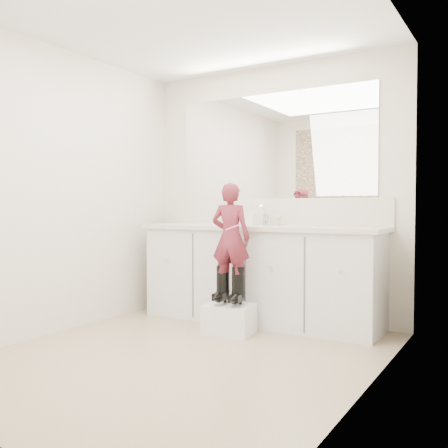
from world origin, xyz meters
The scene contains 17 objects.
floor centered at (0.00, 0.00, 0.00)m, with size 3.00×3.00×0.00m, color #7F6553.
ceiling centered at (0.00, 0.00, 2.40)m, with size 3.00×3.00×0.00m, color white.
wall_back centered at (0.00, 1.50, 1.20)m, with size 2.60×2.60×0.00m, color beige.
wall_left centered at (-1.30, 0.00, 1.20)m, with size 3.00×3.00×0.00m, color beige.
wall_right centered at (1.30, 0.00, 1.20)m, with size 3.00×3.00×0.00m, color beige.
vanity_cabinet centered at (0.00, 1.23, 0.42)m, with size 2.20×0.55×0.85m, color silver.
countertop centered at (0.00, 1.21, 0.87)m, with size 2.28×0.58×0.04m, color beige.
backsplash centered at (0.00, 1.49, 1.02)m, with size 2.28×0.03×0.25m, color beige.
mirror centered at (0.00, 1.49, 1.64)m, with size 2.00×0.02×1.00m, color white.
faucet centered at (0.00, 1.38, 0.94)m, with size 0.08×0.08×0.10m, color silver.
cup centered at (0.16, 1.25, 0.94)m, with size 0.10×0.10×0.09m, color beige.
soap_bottle centered at (-0.11, 1.29, 0.98)m, with size 0.08×0.08×0.17m, color silver.
step_stool centered at (-0.02, 0.71, 0.12)m, with size 0.38×0.32×0.25m, color white.
boot_left centered at (-0.10, 0.73, 0.41)m, with size 0.12×0.21×0.32m, color black, non-canonical shape.
boot_right centered at (0.05, 0.73, 0.41)m, with size 0.12×0.21×0.32m, color black, non-canonical shape.
toddler centered at (-0.02, 0.73, 0.80)m, with size 0.33×0.22×0.91m, color #AA344D.
toothbrush centered at (0.05, 0.65, 0.90)m, with size 0.01×0.01×0.14m, color pink.
Camera 1 is at (2.06, -2.85, 1.06)m, focal length 40.00 mm.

